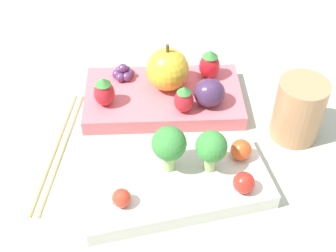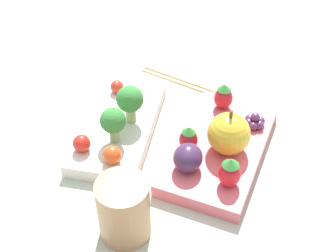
{
  "view_description": "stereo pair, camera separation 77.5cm",
  "coord_description": "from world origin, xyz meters",
  "px_view_note": "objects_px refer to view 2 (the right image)",
  "views": [
    {
      "loc": [
        0.06,
        0.41,
        0.44
      ],
      "look_at": [
        0.0,
        -0.0,
        0.03
      ],
      "focal_mm": 50.0,
      "sensor_mm": 36.0,
      "label": 1
    },
    {
      "loc": [
        -0.47,
        -0.15,
        0.48
      ],
      "look_at": [
        0.0,
        -0.0,
        0.03
      ],
      "focal_mm": 50.0,
      "sensor_mm": 36.0,
      "label": 2
    }
  ],
  "objects_px": {
    "bento_box_savoury": "(119,125)",
    "plum": "(188,158)",
    "broccoli_floret_0": "(130,100)",
    "drinking_cup": "(125,210)",
    "cherry_tomato_2": "(112,155)",
    "strawberry_1": "(188,138)",
    "cherry_tomato_1": "(117,87)",
    "bento_box_fruit": "(220,149)",
    "strawberry_2": "(230,172)",
    "strawberry_0": "(223,97)",
    "chopsticks_pair": "(196,86)",
    "grape_cluster": "(255,121)",
    "cherry_tomato_0": "(82,143)",
    "broccoli_floret_1": "(113,122)",
    "apple": "(229,134)"
  },
  "relations": [
    {
      "from": "bento_box_savoury",
      "to": "grape_cluster",
      "type": "relative_size",
      "value": 7.11
    },
    {
      "from": "cherry_tomato_2",
      "to": "broccoli_floret_1",
      "type": "bearing_deg",
      "value": 17.6
    },
    {
      "from": "bento_box_fruit",
      "to": "plum",
      "type": "distance_m",
      "value": 0.07
    },
    {
      "from": "cherry_tomato_1",
      "to": "drinking_cup",
      "type": "xyz_separation_m",
      "value": [
        -0.23,
        -0.1,
        0.01
      ]
    },
    {
      "from": "broccoli_floret_0",
      "to": "strawberry_1",
      "type": "relative_size",
      "value": 1.53
    },
    {
      "from": "broccoli_floret_1",
      "to": "strawberry_1",
      "type": "distance_m",
      "value": 0.11
    },
    {
      "from": "cherry_tomato_2",
      "to": "apple",
      "type": "height_order",
      "value": "apple"
    },
    {
      "from": "bento_box_savoury",
      "to": "strawberry_1",
      "type": "distance_m",
      "value": 0.12
    },
    {
      "from": "grape_cluster",
      "to": "drinking_cup",
      "type": "xyz_separation_m",
      "value": [
        -0.22,
        0.12,
        0.01
      ]
    },
    {
      "from": "apple",
      "to": "strawberry_1",
      "type": "distance_m",
      "value": 0.06
    },
    {
      "from": "bento_box_savoury",
      "to": "broccoli_floret_0",
      "type": "distance_m",
      "value": 0.05
    },
    {
      "from": "cherry_tomato_1",
      "to": "drinking_cup",
      "type": "distance_m",
      "value": 0.25
    },
    {
      "from": "cherry_tomato_2",
      "to": "plum",
      "type": "distance_m",
      "value": 0.1
    },
    {
      "from": "bento_box_fruit",
      "to": "cherry_tomato_1",
      "type": "height_order",
      "value": "cherry_tomato_1"
    },
    {
      "from": "strawberry_0",
      "to": "strawberry_1",
      "type": "height_order",
      "value": "strawberry_0"
    },
    {
      "from": "cherry_tomato_0",
      "to": "cherry_tomato_1",
      "type": "bearing_deg",
      "value": 0.67
    },
    {
      "from": "apple",
      "to": "grape_cluster",
      "type": "distance_m",
      "value": 0.07
    },
    {
      "from": "broccoli_floret_0",
      "to": "strawberry_1",
      "type": "height_order",
      "value": "broccoli_floret_0"
    },
    {
      "from": "broccoli_floret_0",
      "to": "cherry_tomato_1",
      "type": "xyz_separation_m",
      "value": [
        0.06,
        0.05,
        -0.03
      ]
    },
    {
      "from": "bento_box_fruit",
      "to": "cherry_tomato_0",
      "type": "distance_m",
      "value": 0.2
    },
    {
      "from": "cherry_tomato_1",
      "to": "strawberry_2",
      "type": "distance_m",
      "value": 0.25
    },
    {
      "from": "chopsticks_pair",
      "to": "broccoli_floret_0",
      "type": "bearing_deg",
      "value": 153.68
    },
    {
      "from": "strawberry_2",
      "to": "drinking_cup",
      "type": "height_order",
      "value": "drinking_cup"
    },
    {
      "from": "bento_box_savoury",
      "to": "cherry_tomato_1",
      "type": "distance_m",
      "value": 0.07
    },
    {
      "from": "cherry_tomato_0",
      "to": "broccoli_floret_0",
      "type": "bearing_deg",
      "value": -29.19
    },
    {
      "from": "bento_box_fruit",
      "to": "broccoli_floret_1",
      "type": "bearing_deg",
      "value": 104.53
    },
    {
      "from": "cherry_tomato_2",
      "to": "drinking_cup",
      "type": "height_order",
      "value": "drinking_cup"
    },
    {
      "from": "bento_box_fruit",
      "to": "plum",
      "type": "relative_size",
      "value": 5.38
    },
    {
      "from": "broccoli_floret_0",
      "to": "strawberry_0",
      "type": "bearing_deg",
      "value": -60.58
    },
    {
      "from": "plum",
      "to": "cherry_tomato_1",
      "type": "bearing_deg",
      "value": 50.0
    },
    {
      "from": "bento_box_savoury",
      "to": "cherry_tomato_1",
      "type": "xyz_separation_m",
      "value": [
        0.06,
        0.03,
        0.02
      ]
    },
    {
      "from": "bento_box_savoury",
      "to": "cherry_tomato_1",
      "type": "height_order",
      "value": "cherry_tomato_1"
    },
    {
      "from": "strawberry_0",
      "to": "strawberry_2",
      "type": "height_order",
      "value": "strawberry_2"
    },
    {
      "from": "cherry_tomato_2",
      "to": "strawberry_1",
      "type": "bearing_deg",
      "value": -59.41
    },
    {
      "from": "strawberry_0",
      "to": "grape_cluster",
      "type": "bearing_deg",
      "value": -117.66
    },
    {
      "from": "strawberry_0",
      "to": "grape_cluster",
      "type": "distance_m",
      "value": 0.06
    },
    {
      "from": "broccoli_floret_0",
      "to": "strawberry_2",
      "type": "distance_m",
      "value": 0.18
    },
    {
      "from": "cherry_tomato_0",
      "to": "cherry_tomato_2",
      "type": "distance_m",
      "value": 0.05
    },
    {
      "from": "strawberry_0",
      "to": "chopsticks_pair",
      "type": "bearing_deg",
      "value": 41.91
    },
    {
      "from": "strawberry_0",
      "to": "chopsticks_pair",
      "type": "relative_size",
      "value": 0.21
    },
    {
      "from": "bento_box_fruit",
      "to": "strawberry_0",
      "type": "height_order",
      "value": "strawberry_0"
    },
    {
      "from": "strawberry_1",
      "to": "drinking_cup",
      "type": "bearing_deg",
      "value": 164.25
    },
    {
      "from": "bento_box_fruit",
      "to": "strawberry_2",
      "type": "height_order",
      "value": "strawberry_2"
    },
    {
      "from": "broccoli_floret_0",
      "to": "drinking_cup",
      "type": "relative_size",
      "value": 0.72
    },
    {
      "from": "cherry_tomato_1",
      "to": "apple",
      "type": "distance_m",
      "value": 0.21
    },
    {
      "from": "bento_box_savoury",
      "to": "grape_cluster",
      "type": "distance_m",
      "value": 0.2
    },
    {
      "from": "broccoli_floret_0",
      "to": "cherry_tomato_2",
      "type": "height_order",
      "value": "broccoli_floret_0"
    },
    {
      "from": "bento_box_savoury",
      "to": "plum",
      "type": "height_order",
      "value": "plum"
    },
    {
      "from": "strawberry_0",
      "to": "drinking_cup",
      "type": "distance_m",
      "value": 0.25
    },
    {
      "from": "drinking_cup",
      "to": "grape_cluster",
      "type": "bearing_deg",
      "value": -29.21
    }
  ]
}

